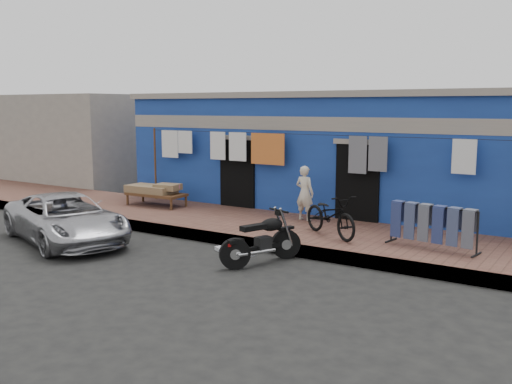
{
  "coord_description": "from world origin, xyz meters",
  "views": [
    {
      "loc": [
        6.6,
        -8.22,
        2.98
      ],
      "look_at": [
        0.0,
        2.0,
        1.15
      ],
      "focal_mm": 40.0,
      "sensor_mm": 36.0,
      "label": 1
    }
  ],
  "objects_px": {
    "motorcycle": "(261,238)",
    "jeans_rack": "(432,226)",
    "seated_person": "(305,193)",
    "charpoy": "(156,195)",
    "bicycle": "(331,210)",
    "car": "(66,218)"
  },
  "relations": [
    {
      "from": "charpoy",
      "to": "jeans_rack",
      "type": "height_order",
      "value": "jeans_rack"
    },
    {
      "from": "car",
      "to": "bicycle",
      "type": "relative_size",
      "value": 2.27
    },
    {
      "from": "car",
      "to": "jeans_rack",
      "type": "distance_m",
      "value": 7.77
    },
    {
      "from": "charpoy",
      "to": "bicycle",
      "type": "bearing_deg",
      "value": -8.08
    },
    {
      "from": "car",
      "to": "motorcycle",
      "type": "bearing_deg",
      "value": -60.6
    },
    {
      "from": "car",
      "to": "bicycle",
      "type": "bearing_deg",
      "value": -43.25
    },
    {
      "from": "charpoy",
      "to": "jeans_rack",
      "type": "relative_size",
      "value": 0.96
    },
    {
      "from": "bicycle",
      "to": "motorcycle",
      "type": "bearing_deg",
      "value": -166.91
    },
    {
      "from": "car",
      "to": "motorcycle",
      "type": "height_order",
      "value": "car"
    },
    {
      "from": "seated_person",
      "to": "charpoy",
      "type": "bearing_deg",
      "value": 11.92
    },
    {
      "from": "charpoy",
      "to": "jeans_rack",
      "type": "distance_m",
      "value": 7.84
    },
    {
      "from": "bicycle",
      "to": "motorcycle",
      "type": "distance_m",
      "value": 1.97
    },
    {
      "from": "seated_person",
      "to": "motorcycle",
      "type": "distance_m",
      "value": 3.2
    },
    {
      "from": "bicycle",
      "to": "car",
      "type": "bearing_deg",
      "value": 147.77
    },
    {
      "from": "bicycle",
      "to": "motorcycle",
      "type": "relative_size",
      "value": 1.04
    },
    {
      "from": "bicycle",
      "to": "jeans_rack",
      "type": "relative_size",
      "value": 0.92
    },
    {
      "from": "charpoy",
      "to": "jeans_rack",
      "type": "xyz_separation_m",
      "value": [
        7.81,
        -0.69,
        0.14
      ]
    },
    {
      "from": "motorcycle",
      "to": "jeans_rack",
      "type": "height_order",
      "value": "jeans_rack"
    },
    {
      "from": "seated_person",
      "to": "charpoy",
      "type": "distance_m",
      "value": 4.46
    },
    {
      "from": "seated_person",
      "to": "car",
      "type": "bearing_deg",
      "value": 52.29
    },
    {
      "from": "seated_person",
      "to": "charpoy",
      "type": "height_order",
      "value": "seated_person"
    },
    {
      "from": "car",
      "to": "seated_person",
      "type": "relative_size",
      "value": 2.94
    }
  ]
}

